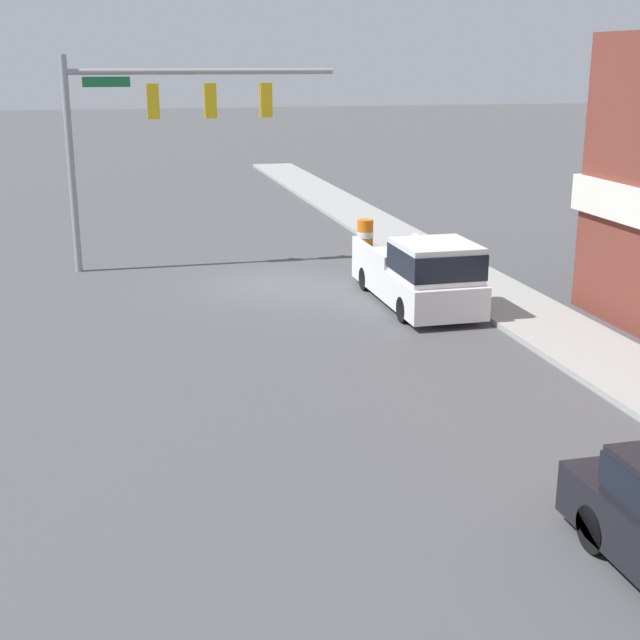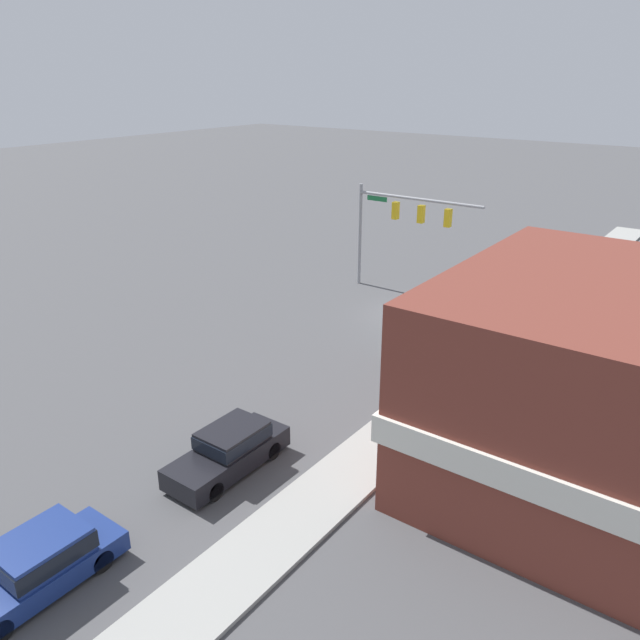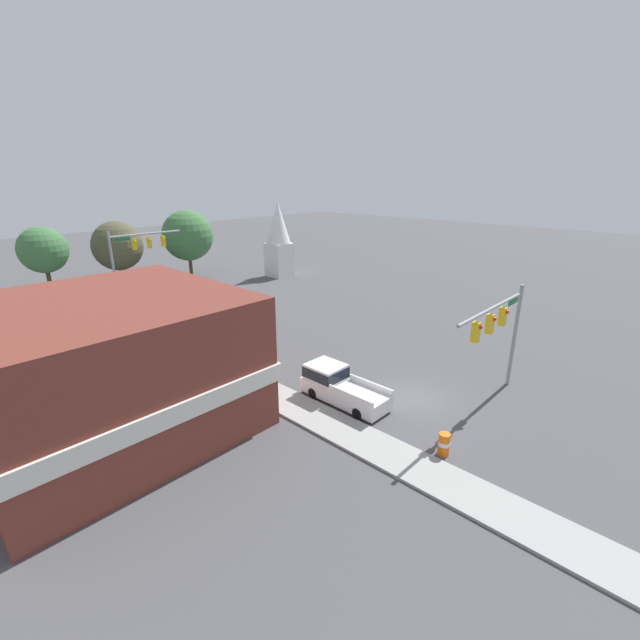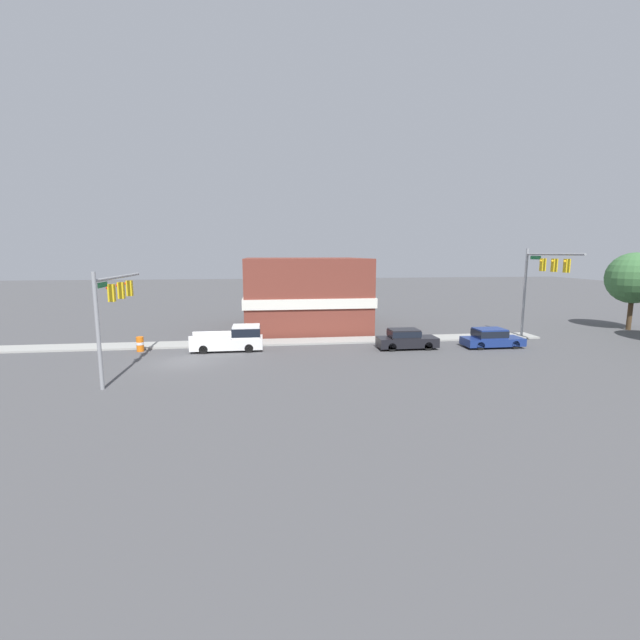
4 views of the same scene
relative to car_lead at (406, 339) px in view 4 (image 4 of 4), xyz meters
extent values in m
plane|color=#4C4C4F|center=(2.13, -16.82, -0.82)|extent=(200.00, 200.00, 0.00)
cube|color=#9E9E99|center=(-3.57, -16.82, -0.75)|extent=(2.40, 60.00, 0.14)
cylinder|color=gray|center=(7.73, -20.08, 2.44)|extent=(0.22, 0.22, 6.52)
cylinder|color=gray|center=(3.65, -20.08, 5.20)|extent=(8.17, 0.18, 0.18)
cube|color=gold|center=(5.19, -20.08, 4.33)|extent=(0.36, 0.36, 1.05)
sphere|color=red|center=(5.19, -20.28, 4.65)|extent=(0.22, 0.22, 0.22)
cube|color=gold|center=(3.45, -20.08, 4.33)|extent=(0.36, 0.36, 1.05)
sphere|color=red|center=(3.45, -20.28, 4.65)|extent=(0.22, 0.22, 0.22)
cube|color=gold|center=(1.70, -20.08, 4.33)|extent=(0.36, 0.36, 1.05)
sphere|color=red|center=(1.70, -20.28, 4.65)|extent=(0.22, 0.22, 0.22)
cube|color=#196B38|center=(6.53, -20.08, 4.91)|extent=(1.40, 0.04, 0.30)
cylinder|color=gray|center=(-3.26, 11.94, 3.14)|extent=(0.22, 0.22, 7.92)
cylinder|color=gray|center=(0.20, 11.94, 6.60)|extent=(6.92, 0.18, 0.18)
cube|color=gold|center=(-1.03, 11.94, 5.73)|extent=(0.36, 0.36, 1.05)
sphere|color=yellow|center=(-1.03, 11.74, 6.05)|extent=(0.22, 0.22, 0.22)
cube|color=gold|center=(0.40, 11.94, 5.73)|extent=(0.36, 0.36, 1.05)
sphere|color=yellow|center=(0.40, 11.74, 6.05)|extent=(0.22, 0.22, 0.22)
cube|color=gold|center=(1.83, 11.94, 5.73)|extent=(0.36, 0.36, 1.05)
sphere|color=yellow|center=(1.83, 11.74, 6.05)|extent=(0.22, 0.22, 0.22)
cube|color=#196B38|center=(-2.06, 11.94, 6.31)|extent=(1.40, 0.04, 0.30)
cylinder|color=black|center=(-0.78, 1.56, -0.49)|extent=(0.22, 0.66, 0.66)
cylinder|color=black|center=(0.78, 1.56, -0.49)|extent=(0.22, 0.66, 0.66)
cylinder|color=black|center=(-0.78, -1.35, -0.49)|extent=(0.22, 0.66, 0.66)
cylinder|color=black|center=(0.78, -1.35, -0.49)|extent=(0.22, 0.66, 0.66)
cube|color=black|center=(0.00, 0.11, -0.26)|extent=(1.78, 4.70, 0.75)
cube|color=black|center=(0.00, -0.17, 0.44)|extent=(1.64, 2.25, 0.65)
cube|color=black|center=(0.00, -0.17, 0.44)|extent=(1.65, 2.34, 0.46)
cylinder|color=black|center=(-0.47, 8.59, -0.49)|extent=(0.22, 0.66, 0.66)
cylinder|color=black|center=(1.19, 8.59, -0.49)|extent=(0.22, 0.66, 0.66)
cylinder|color=black|center=(-0.47, 5.64, -0.49)|extent=(0.22, 0.66, 0.66)
cylinder|color=black|center=(1.19, 5.64, -0.49)|extent=(0.22, 0.66, 0.66)
cube|color=navy|center=(0.36, 7.11, -0.33)|extent=(1.89, 4.75, 0.61)
cube|color=navy|center=(0.36, 6.83, 0.35)|extent=(1.74, 2.28, 0.74)
cube|color=black|center=(0.36, 6.83, 0.35)|extent=(1.75, 2.37, 0.52)
cylinder|color=black|center=(-2.06, -12.29, -0.49)|extent=(0.22, 0.66, 0.66)
cylinder|color=black|center=(-0.30, -12.29, -0.49)|extent=(0.22, 0.66, 0.66)
cylinder|color=black|center=(-2.06, -15.68, -0.49)|extent=(0.22, 0.66, 0.66)
cylinder|color=black|center=(-0.30, -15.68, -0.49)|extent=(0.22, 0.66, 0.66)
cube|color=white|center=(-1.18, -13.99, -0.21)|extent=(1.98, 5.46, 0.85)
cube|color=white|center=(-1.18, -12.49, 0.68)|extent=(1.88, 2.08, 0.93)
cube|color=black|center=(-1.18, -12.49, 0.68)|extent=(1.90, 2.16, 0.65)
cube|color=white|center=(-2.11, -15.17, 0.39)|extent=(0.12, 3.09, 0.35)
cube|color=white|center=(-0.25, -15.17, 0.39)|extent=(0.12, 3.09, 0.35)
cylinder|color=orange|center=(-1.77, -20.63, -0.25)|extent=(0.54, 0.54, 1.14)
cylinder|color=white|center=(-1.77, -20.63, -0.19)|extent=(0.56, 0.56, 0.20)
cube|color=brown|center=(-11.37, -6.99, 2.69)|extent=(12.20, 11.72, 7.02)
cube|color=silver|center=(-11.37, -6.99, 2.23)|extent=(12.50, 12.02, 0.90)
cylinder|color=#4C3823|center=(-5.39, 24.69, 0.63)|extent=(0.44, 0.44, 2.89)
sphere|color=#3D703D|center=(-5.39, 24.69, 4.30)|extent=(4.95, 4.95, 4.95)
camera|label=1|loc=(6.93, 8.11, 5.55)|focal=50.00mm
camera|label=2|loc=(-13.52, 13.01, 12.26)|focal=35.00mm
camera|label=3|loc=(-18.39, -28.18, 11.79)|focal=24.00mm
camera|label=4|loc=(32.00, -11.04, 6.65)|focal=24.00mm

